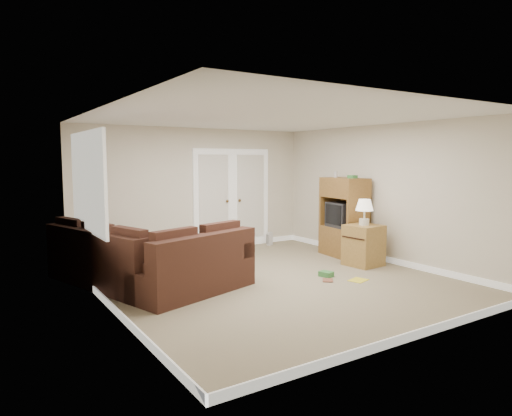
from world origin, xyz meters
TOP-DOWN VIEW (x-y plane):
  - floor at (0.00, 0.00)m, footprint 5.50×5.50m
  - ceiling at (0.00, 0.00)m, footprint 5.00×5.50m
  - wall_left at (-2.50, 0.00)m, footprint 0.02×5.50m
  - wall_right at (2.50, 0.00)m, footprint 0.02×5.50m
  - wall_back at (0.00, 2.75)m, footprint 5.00×0.02m
  - wall_front at (0.00, -2.75)m, footprint 5.00×0.02m
  - baseboards at (0.00, 0.00)m, footprint 5.00×5.50m
  - french_doors at (0.85, 2.71)m, footprint 1.80×0.05m
  - window_left at (-2.46, 1.00)m, footprint 0.05×1.92m
  - sectional_sofa at (-1.78, 0.67)m, footprint 2.59×2.92m
  - coffee_table at (-0.67, 0.84)m, footprint 0.56×1.02m
  - tv_armoire at (2.20, 0.74)m, footprint 0.63×1.00m
  - side_cabinet at (1.94, -0.04)m, footprint 0.60×0.60m
  - space_heater at (1.63, 2.45)m, footprint 0.13×0.11m
  - floor_magazine at (1.13, -0.73)m, footprint 0.35×0.31m
  - floor_greenbox at (0.86, -0.28)m, footprint 0.21×0.24m
  - floor_book at (0.65, -0.44)m, footprint 0.26×0.26m

SIDE VIEW (x-z plane):
  - floor at x=0.00m, z-range 0.00..0.00m
  - floor_magazine at x=1.13m, z-range 0.00..0.01m
  - floor_book at x=0.65m, z-range 0.00..0.02m
  - floor_greenbox at x=0.86m, z-range 0.00..0.08m
  - baseboards at x=0.00m, z-range 0.00..0.10m
  - space_heater at x=1.63m, z-range 0.00..0.28m
  - coffee_table at x=-0.67m, z-range -0.12..0.56m
  - sectional_sofa at x=-1.78m, z-range -0.09..0.77m
  - side_cabinet at x=1.94m, z-range -0.16..1.01m
  - tv_armoire at x=2.20m, z-range -0.05..1.59m
  - french_doors at x=0.85m, z-range -0.03..2.10m
  - wall_left at x=-2.50m, z-range 0.00..2.50m
  - wall_right at x=2.50m, z-range 0.00..2.50m
  - wall_back at x=0.00m, z-range 0.00..2.50m
  - wall_front at x=0.00m, z-range 0.00..2.50m
  - window_left at x=-2.46m, z-range 0.84..2.26m
  - ceiling at x=0.00m, z-range 2.49..2.51m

